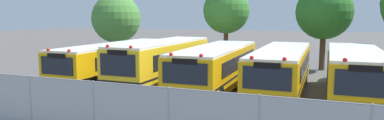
{
  "coord_description": "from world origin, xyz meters",
  "views": [
    {
      "loc": [
        5.92,
        -19.0,
        4.18
      ],
      "look_at": [
        -1.66,
        0.0,
        1.6
      ],
      "focal_mm": 33.06,
      "sensor_mm": 36.0,
      "label": 1
    }
  ],
  "objects_px": {
    "school_bus_3": "(282,69)",
    "tree_2": "(325,11)",
    "school_bus_1": "(162,61)",
    "school_bus_0": "(117,60)",
    "school_bus_4": "(355,73)",
    "tree_0": "(114,19)",
    "tree_1": "(227,10)",
    "school_bus_2": "(217,66)"
  },
  "relations": [
    {
      "from": "school_bus_0",
      "to": "school_bus_4",
      "type": "distance_m",
      "value": 13.94
    },
    {
      "from": "school_bus_2",
      "to": "school_bus_4",
      "type": "distance_m",
      "value": 7.11
    },
    {
      "from": "school_bus_1",
      "to": "school_bus_3",
      "type": "xyz_separation_m",
      "value": [
        6.94,
        0.36,
        -0.12
      ]
    },
    {
      "from": "tree_2",
      "to": "school_bus_1",
      "type": "bearing_deg",
      "value": -131.57
    },
    {
      "from": "school_bus_1",
      "to": "tree_2",
      "type": "relative_size",
      "value": 1.47
    },
    {
      "from": "school_bus_1",
      "to": "tree_1",
      "type": "bearing_deg",
      "value": -98.2
    },
    {
      "from": "school_bus_3",
      "to": "tree_2",
      "type": "height_order",
      "value": "tree_2"
    },
    {
      "from": "school_bus_4",
      "to": "tree_2",
      "type": "distance_m",
      "value": 10.48
    },
    {
      "from": "tree_0",
      "to": "school_bus_4",
      "type": "bearing_deg",
      "value": -23.02
    },
    {
      "from": "tree_1",
      "to": "school_bus_0",
      "type": "bearing_deg",
      "value": -118.48
    },
    {
      "from": "school_bus_1",
      "to": "tree_0",
      "type": "distance_m",
      "value": 12.43
    },
    {
      "from": "school_bus_3",
      "to": "tree_1",
      "type": "height_order",
      "value": "tree_1"
    },
    {
      "from": "tree_0",
      "to": "tree_2",
      "type": "distance_m",
      "value": 17.8
    },
    {
      "from": "tree_1",
      "to": "school_bus_3",
      "type": "bearing_deg",
      "value": -57.57
    },
    {
      "from": "school_bus_1",
      "to": "school_bus_3",
      "type": "relative_size",
      "value": 0.92
    },
    {
      "from": "school_bus_2",
      "to": "school_bus_4",
      "type": "relative_size",
      "value": 1.02
    },
    {
      "from": "school_bus_0",
      "to": "school_bus_4",
      "type": "xyz_separation_m",
      "value": [
        13.93,
        -0.3,
        0.06
      ]
    },
    {
      "from": "school_bus_1",
      "to": "school_bus_4",
      "type": "relative_size",
      "value": 0.96
    },
    {
      "from": "school_bus_3",
      "to": "tree_0",
      "type": "xyz_separation_m",
      "value": [
        -15.87,
        7.95,
        2.53
      ]
    },
    {
      "from": "school_bus_0",
      "to": "tree_1",
      "type": "xyz_separation_m",
      "value": [
        4.78,
        8.81,
        3.29
      ]
    },
    {
      "from": "tree_0",
      "to": "tree_1",
      "type": "height_order",
      "value": "tree_1"
    },
    {
      "from": "school_bus_0",
      "to": "school_bus_3",
      "type": "xyz_separation_m",
      "value": [
        10.37,
        0.01,
        0.02
      ]
    },
    {
      "from": "school_bus_1",
      "to": "tree_0",
      "type": "height_order",
      "value": "tree_0"
    },
    {
      "from": "school_bus_0",
      "to": "tree_2",
      "type": "xyz_separation_m",
      "value": [
        12.21,
        9.55,
        3.2
      ]
    },
    {
      "from": "school_bus_1",
      "to": "school_bus_2",
      "type": "height_order",
      "value": "school_bus_1"
    },
    {
      "from": "school_bus_0",
      "to": "school_bus_2",
      "type": "xyz_separation_m",
      "value": [
        6.82,
        -0.29,
        0.02
      ]
    },
    {
      "from": "school_bus_2",
      "to": "tree_1",
      "type": "xyz_separation_m",
      "value": [
        -2.04,
        9.1,
        3.27
      ]
    },
    {
      "from": "school_bus_1",
      "to": "school_bus_3",
      "type": "bearing_deg",
      "value": -176.86
    },
    {
      "from": "school_bus_1",
      "to": "tree_0",
      "type": "bearing_deg",
      "value": -42.74
    },
    {
      "from": "tree_1",
      "to": "tree_2",
      "type": "xyz_separation_m",
      "value": [
        7.43,
        0.74,
        -0.1
      ]
    },
    {
      "from": "school_bus_3",
      "to": "tree_1",
      "type": "relative_size",
      "value": 1.62
    },
    {
      "from": "school_bus_4",
      "to": "tree_0",
      "type": "xyz_separation_m",
      "value": [
        -19.44,
        8.26,
        2.49
      ]
    },
    {
      "from": "school_bus_4",
      "to": "school_bus_3",
      "type": "bearing_deg",
      "value": -5.65
    },
    {
      "from": "school_bus_3",
      "to": "tree_1",
      "type": "xyz_separation_m",
      "value": [
        -5.59,
        8.8,
        3.28
      ]
    },
    {
      "from": "school_bus_0",
      "to": "tree_1",
      "type": "relative_size",
      "value": 1.67
    },
    {
      "from": "school_bus_2",
      "to": "school_bus_3",
      "type": "xyz_separation_m",
      "value": [
        3.55,
        0.3,
        -0.01
      ]
    },
    {
      "from": "school_bus_2",
      "to": "school_bus_3",
      "type": "relative_size",
      "value": 0.97
    },
    {
      "from": "school_bus_1",
      "to": "school_bus_4",
      "type": "distance_m",
      "value": 10.51
    },
    {
      "from": "school_bus_3",
      "to": "tree_2",
      "type": "distance_m",
      "value": 10.23
    },
    {
      "from": "school_bus_3",
      "to": "tree_0",
      "type": "bearing_deg",
      "value": -27.64
    },
    {
      "from": "school_bus_0",
      "to": "school_bus_2",
      "type": "distance_m",
      "value": 6.83
    },
    {
      "from": "tree_0",
      "to": "tree_1",
      "type": "distance_m",
      "value": 10.34
    }
  ]
}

